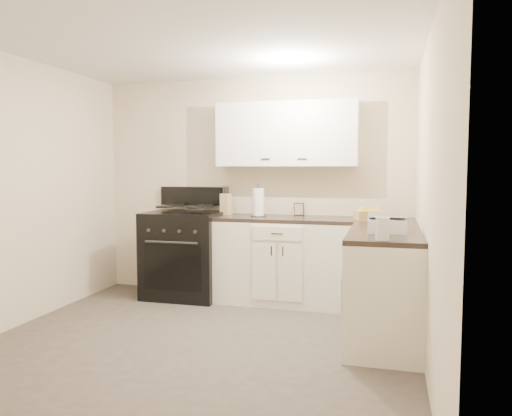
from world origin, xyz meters
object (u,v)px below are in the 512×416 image
(stove, at_px, (186,256))
(knife_block, at_px, (226,204))
(wicker_basket, at_px, (370,215))
(paper_towel, at_px, (258,202))
(countertop_grill, at_px, (387,226))

(stove, distance_m, knife_block, 0.76)
(wicker_basket, bearing_deg, paper_towel, 176.94)
(stove, height_order, countertop_grill, countertop_grill)
(stove, bearing_deg, knife_block, 17.81)
(wicker_basket, bearing_deg, stove, 179.18)
(wicker_basket, height_order, countertop_grill, countertop_grill)
(paper_towel, distance_m, wicker_basket, 1.21)
(countertop_grill, bearing_deg, wicker_basket, 97.61)
(stove, relative_size, knife_block, 4.30)
(wicker_basket, bearing_deg, countertop_grill, -79.93)
(wicker_basket, distance_m, countertop_grill, 0.99)
(knife_block, distance_m, paper_towel, 0.42)
(knife_block, xyz_separation_m, countertop_grill, (1.78, -1.15, -0.06))
(paper_towel, xyz_separation_m, wicker_basket, (1.20, -0.06, -0.10))
(knife_block, height_order, countertop_grill, knife_block)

